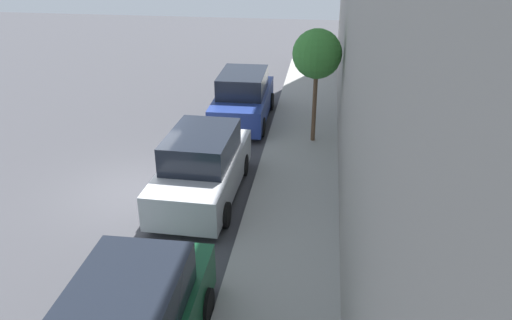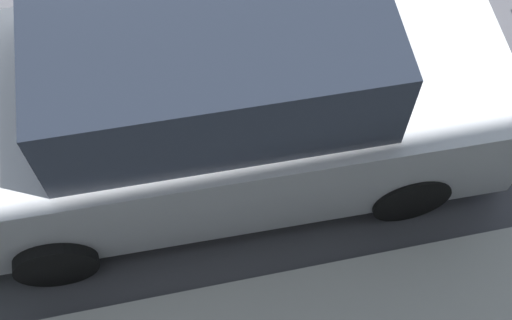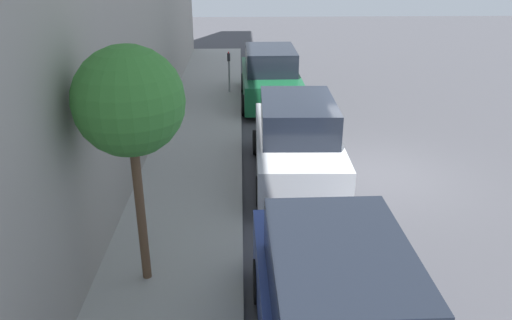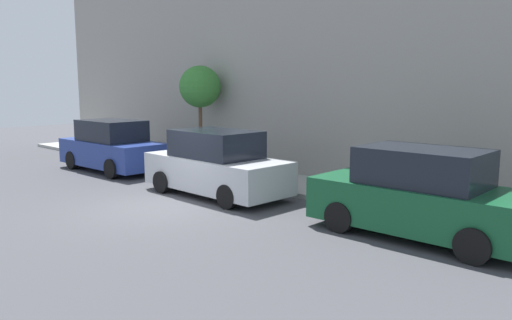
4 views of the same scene
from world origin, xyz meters
The scene contains 5 objects.
ground_plane centered at (0.00, 0.00, 0.00)m, with size 60.00×60.00×0.00m, color #424247.
sidewalk centered at (4.77, 0.00, 0.07)m, with size 2.53×32.00×0.15m.
parked_suv_second centered at (2.15, -0.03, 0.93)m, with size 2.08×4.84×1.98m.
parked_suv_third centered at (2.30, 6.18, 0.93)m, with size 2.08×4.83×1.98m.
street_tree centered at (5.14, 4.22, 3.23)m, with size 1.65×1.65×3.93m.
Camera 1 is at (5.43, -12.36, 7.16)m, focal length 35.00 mm.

